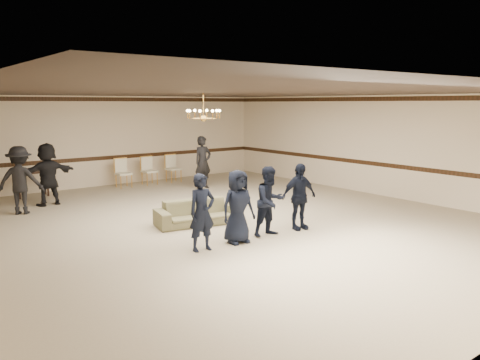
% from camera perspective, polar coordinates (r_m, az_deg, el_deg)
% --- Properties ---
extents(room, '(12.01, 14.01, 3.21)m').
position_cam_1_polar(room, '(11.70, -1.66, 2.61)').
color(room, tan).
rests_on(room, ground).
extents(chair_rail, '(12.00, 0.02, 0.14)m').
position_cam_1_polar(chair_rail, '(17.86, -14.90, 2.65)').
color(chair_rail, '#331C0F').
rests_on(chair_rail, wall_back).
extents(crown_molding, '(12.00, 0.02, 0.14)m').
position_cam_1_polar(crown_molding, '(17.76, -15.18, 9.33)').
color(crown_molding, '#331C0F').
rests_on(crown_molding, wall_back).
extents(chandelier, '(0.94, 0.94, 0.89)m').
position_cam_1_polar(chandelier, '(12.44, -4.41, 8.86)').
color(chandelier, '#B48739').
rests_on(chandelier, ceiling).
extents(boy_a, '(0.59, 0.41, 1.57)m').
position_cam_1_polar(boy_a, '(9.54, -4.58, -3.90)').
color(boy_a, black).
rests_on(boy_a, floor).
extents(boy_b, '(0.80, 0.56, 1.57)m').
position_cam_1_polar(boy_b, '(10.05, -0.27, -3.21)').
color(boy_b, black).
rests_on(boy_b, floor).
extents(boy_c, '(0.77, 0.60, 1.57)m').
position_cam_1_polar(boy_c, '(10.60, 3.61, -2.57)').
color(boy_c, black).
rests_on(boy_c, floor).
extents(boy_d, '(0.97, 0.52, 1.57)m').
position_cam_1_polar(boy_d, '(11.20, 7.09, -1.98)').
color(boy_d, black).
rests_on(boy_d, floor).
extents(settee, '(2.17, 1.20, 0.60)m').
position_cam_1_polar(settee, '(11.70, -5.10, -3.90)').
color(settee, brown).
rests_on(settee, floor).
extents(adult_left, '(1.36, 1.17, 1.82)m').
position_cam_1_polar(adult_left, '(13.95, -24.87, -0.03)').
color(adult_left, black).
rests_on(adult_left, floor).
extents(adult_mid, '(1.74, 0.72, 1.82)m').
position_cam_1_polar(adult_mid, '(14.84, -22.09, 0.65)').
color(adult_mid, black).
rests_on(adult_mid, floor).
extents(adult_right, '(0.69, 0.47, 1.82)m').
position_cam_1_polar(adult_right, '(16.56, -4.47, 2.13)').
color(adult_right, black).
rests_on(adult_right, floor).
extents(banquet_chair_left, '(0.49, 0.49, 1.01)m').
position_cam_1_polar(banquet_chair_left, '(17.18, -13.79, 0.78)').
color(banquet_chair_left, beige).
rests_on(banquet_chair_left, floor).
extents(banquet_chair_mid, '(0.52, 0.52, 1.01)m').
position_cam_1_polar(banquet_chair_mid, '(17.60, -10.81, 1.08)').
color(banquet_chair_mid, beige).
rests_on(banquet_chair_mid, floor).
extents(banquet_chair_right, '(0.51, 0.51, 1.01)m').
position_cam_1_polar(banquet_chair_right, '(18.07, -7.98, 1.36)').
color(banquet_chair_right, beige).
rests_on(banquet_chair_right, floor).
extents(console_table, '(0.99, 0.47, 0.81)m').
position_cam_1_polar(console_table, '(16.44, -23.66, -0.47)').
color(console_table, black).
rests_on(console_table, floor).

